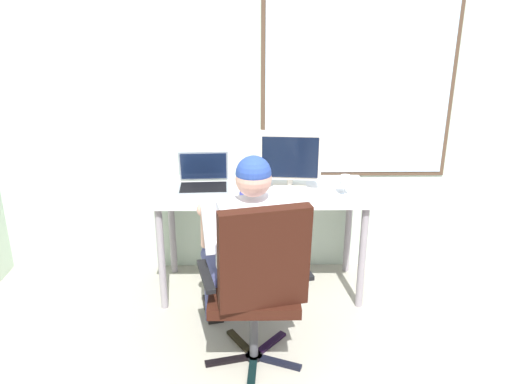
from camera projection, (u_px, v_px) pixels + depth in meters
name	position (u px, v px, depth m)	size (l,w,h in m)	color
wall_rear	(306.00, 84.00, 3.58)	(4.60, 0.08, 2.83)	#B4C6B2
desk	(261.00, 203.00, 3.49)	(1.46, 0.63, 0.76)	gray
office_chair	(259.00, 279.00, 2.67)	(0.64, 0.57, 1.03)	black
person_seated	(248.00, 247.00, 2.90)	(0.61, 0.80, 1.22)	#414375
crt_monitor	(290.00, 157.00, 3.42)	(0.42, 0.20, 0.39)	beige
laptop	(203.00, 178.00, 3.50)	(0.36, 0.32, 0.24)	gray
wine_glass	(346.00, 182.00, 3.33)	(0.07, 0.07, 0.13)	silver
coffee_mug	(246.00, 190.00, 3.31)	(0.08, 0.08, 0.09)	#303597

